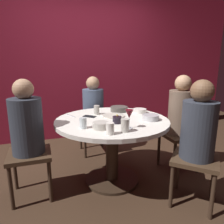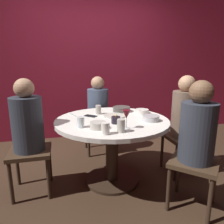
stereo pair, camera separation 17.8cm
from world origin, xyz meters
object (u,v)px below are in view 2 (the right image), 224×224
(seated_diner_left, at_px, (28,125))
(seated_diner_back, at_px, (98,106))
(seated_diner_right, at_px, (184,115))
(dining_table, at_px, (112,134))
(wine_glass, at_px, (126,115))
(cup_center_front, at_px, (105,129))
(bowl_sauce_side, at_px, (142,111))
(bowl_salad_center, at_px, (98,125))
(cell_phone, at_px, (91,116))
(bowl_serving_large, at_px, (151,118))
(cup_by_left_diner, at_px, (121,126))
(candle_holder, at_px, (115,120))
(bowl_small_white, at_px, (122,109))
(dinner_plate, at_px, (114,116))
(cup_by_right_diner, at_px, (98,110))
(cup_near_candle, at_px, (81,122))
(seated_diner_front_right, at_px, (197,133))

(seated_diner_left, relative_size, seated_diner_back, 1.04)
(seated_diner_back, relative_size, seated_diner_right, 0.96)
(dining_table, relative_size, wine_glass, 6.90)
(cup_center_front, bearing_deg, bowl_sauce_side, 46.78)
(seated_diner_back, distance_m, bowl_salad_center, 1.14)
(cell_phone, relative_size, bowl_sauce_side, 0.89)
(seated_diner_right, relative_size, bowl_serving_large, 6.74)
(seated_diner_left, height_order, bowl_sauce_side, seated_diner_left)
(bowl_sauce_side, bearing_deg, cup_by_left_diner, -126.32)
(candle_holder, distance_m, bowl_small_white, 0.53)
(seated_diner_left, xyz_separation_m, cell_phone, (0.65, 0.18, 0.01))
(seated_diner_right, relative_size, bowl_small_white, 5.56)
(bowl_sauce_side, bearing_deg, cup_center_front, -133.22)
(bowl_small_white, bearing_deg, cup_by_left_diner, -106.92)
(dinner_plate, xyz_separation_m, bowl_small_white, (0.15, 0.22, 0.02))
(bowl_serving_large, relative_size, cup_by_right_diner, 1.64)
(wine_glass, relative_size, cup_near_candle, 1.76)
(dining_table, distance_m, cup_near_candle, 0.47)
(dining_table, xyz_separation_m, cup_center_front, (-0.17, -0.45, 0.22))
(dinner_plate, bearing_deg, bowl_salad_center, -123.35)
(bowl_serving_large, distance_m, cup_center_front, 0.62)
(seated_diner_back, distance_m, dinner_plate, 0.74)
(cup_by_left_diner, bearing_deg, cup_near_candle, 146.48)
(dining_table, distance_m, candle_holder, 0.26)
(cup_near_candle, bearing_deg, seated_diner_front_right, -22.55)
(bowl_sauce_side, bearing_deg, cup_near_candle, -153.81)
(cell_phone, xyz_separation_m, cup_center_front, (0.03, -0.63, 0.05))
(cup_by_left_diner, xyz_separation_m, cup_center_front, (-0.14, -0.03, -0.01))
(cell_phone, distance_m, cup_by_left_diner, 0.64)
(cup_center_front, bearing_deg, bowl_serving_large, 28.28)
(seated_diner_left, xyz_separation_m, seated_diner_back, (0.85, 0.85, -0.02))
(cup_near_candle, bearing_deg, bowl_small_white, 43.95)
(seated_diner_right, distance_m, dinner_plate, 0.83)
(bowl_salad_center, height_order, cup_by_right_diner, cup_by_right_diner)
(seated_diner_left, distance_m, cup_by_right_diner, 0.80)
(seated_diner_back, height_order, candle_holder, seated_diner_back)
(bowl_serving_large, bearing_deg, candle_holder, 179.97)
(cup_center_front, bearing_deg, wine_glass, 25.78)
(bowl_small_white, distance_m, cup_near_candle, 0.77)
(candle_holder, relative_size, wine_glass, 0.52)
(seated_diner_back, relative_size, dinner_plate, 4.46)
(seated_diner_back, distance_m, bowl_sauce_side, 0.80)
(wine_glass, relative_size, cell_phone, 1.26)
(wine_glass, distance_m, cup_near_candle, 0.43)
(seated_diner_left, relative_size, cup_near_candle, 11.79)
(seated_diner_front_right, relative_size, bowl_salad_center, 7.68)
(seated_diner_back, bearing_deg, cup_by_left_diner, -1.14)
(seated_diner_left, relative_size, bowl_serving_large, 6.73)
(seated_diner_right, xyz_separation_m, candle_holder, (-0.88, -0.16, 0.04))
(seated_diner_front_right, relative_size, cup_near_candle, 11.82)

